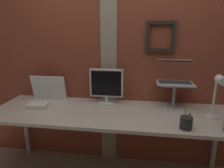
# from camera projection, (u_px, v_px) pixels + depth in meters

# --- Properties ---
(brick_wall_back) EXTENTS (3.44, 0.15, 2.55)m
(brick_wall_back) POSITION_uv_depth(u_px,v_px,m) (120.00, 53.00, 2.13)
(brick_wall_back) COLOR brown
(brick_wall_back) RESTS_ON ground_plane
(desk) EXTENTS (2.33, 0.70, 0.75)m
(desk) POSITION_uv_depth(u_px,v_px,m) (111.00, 118.00, 1.90)
(desk) COLOR beige
(desk) RESTS_ON ground_plane
(monitor) EXTENTS (0.35, 0.18, 0.37)m
(monitor) POSITION_uv_depth(u_px,v_px,m) (106.00, 85.00, 2.06)
(monitor) COLOR silver
(monitor) RESTS_ON desk
(laptop_stand) EXTENTS (0.28, 0.22, 0.24)m
(laptop_stand) POSITION_uv_depth(u_px,v_px,m) (174.00, 91.00, 1.97)
(laptop_stand) COLOR gray
(laptop_stand) RESTS_ON desk
(laptop) EXTENTS (0.36, 0.32, 0.23)m
(laptop) POSITION_uv_depth(u_px,v_px,m) (174.00, 76.00, 2.01)
(laptop) COLOR #ADB2B7
(laptop) RESTS_ON laptop_stand
(whiteboard_panel) EXTENTS (0.39, 0.07, 0.27)m
(whiteboard_panel) POSITION_uv_depth(u_px,v_px,m) (49.00, 88.00, 2.19)
(whiteboard_panel) COLOR white
(whiteboard_panel) RESTS_ON desk
(desk_lamp) EXTENTS (0.12, 0.20, 0.40)m
(desk_lamp) POSITION_uv_depth(u_px,v_px,m) (218.00, 93.00, 1.64)
(desk_lamp) COLOR white
(desk_lamp) RESTS_ON desk
(pen_cup) EXTENTS (0.10, 0.10, 0.17)m
(pen_cup) POSITION_uv_depth(u_px,v_px,m) (186.00, 123.00, 1.54)
(pen_cup) COLOR #262628
(pen_cup) RESTS_ON desk
(paper_clutter_stack) EXTENTS (0.22, 0.17, 0.04)m
(paper_clutter_stack) POSITION_uv_depth(u_px,v_px,m) (38.00, 106.00, 1.98)
(paper_clutter_stack) COLOR silver
(paper_clutter_stack) RESTS_ON desk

